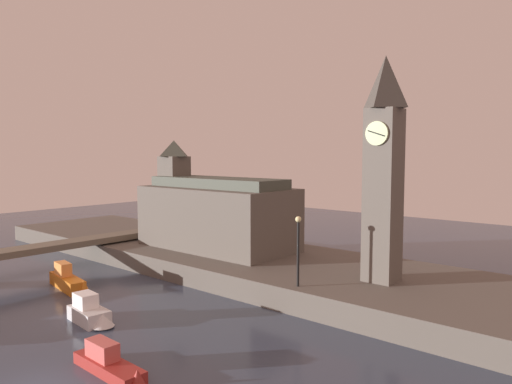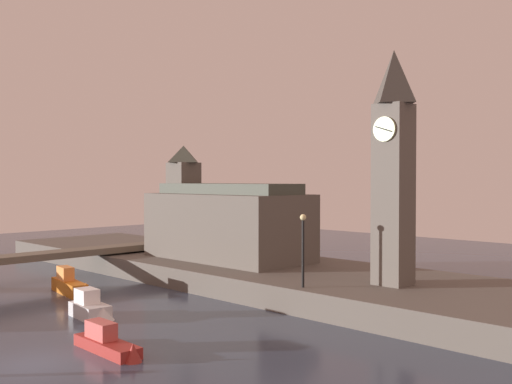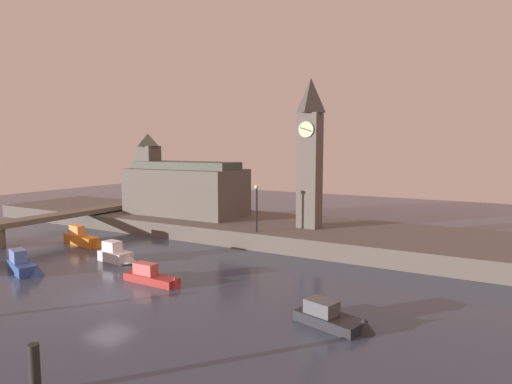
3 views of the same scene
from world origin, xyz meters
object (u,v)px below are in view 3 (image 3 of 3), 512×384
Objects in this scene: mooring_post_right at (35,370)px; boat_dinghy_red at (155,278)px; parliament_hall at (183,188)px; boat_patrol_orange at (83,239)px; boat_barge_dark at (337,319)px; boat_ferry_white at (117,254)px; boat_tour_blue at (24,265)px; clock_tower at (310,151)px; streetlamp at (257,203)px.

mooring_post_right is 12.73m from boat_dinghy_red.
mooring_post_right is (16.24, -28.58, -3.46)m from parliament_hall.
boat_patrol_orange is at bearing -100.70° from parliament_hall.
boat_barge_dark is 19.38m from boat_ferry_white.
mooring_post_right is at bearing -42.47° from boat_patrol_orange.
parliament_hall reaches higher than boat_patrol_orange.
parliament_hall is 3.21× the size of boat_tour_blue.
mooring_post_right is 0.38× the size of boat_patrol_orange.
clock_tower is 7.03m from streetlamp.
boat_barge_dark is at bearing -63.46° from clock_tower.
clock_tower reaches higher than mooring_post_right.
boat_patrol_orange is 7.48m from boat_ferry_white.
boat_tour_blue reaches higher than boat_ferry_white.
boat_tour_blue is (-14.80, 8.93, -0.39)m from mooring_post_right.
boat_tour_blue is (-14.07, -18.92, -8.02)m from clock_tower.
clock_tower is at bearing -2.69° from parliament_hall.
mooring_post_right reaches higher than boat_patrol_orange.
boat_ferry_white is (-19.08, 3.41, 0.16)m from boat_barge_dark.
clock_tower is at bearing 53.90° from streetlamp.
streetlamp is 2.18× the size of mooring_post_right.
boat_dinghy_red is (-4.24, -16.14, -8.18)m from clock_tower.
boat_barge_dark is 0.90× the size of boat_patrol_orange.
parliament_hall is at bearing 94.20° from boat_tour_blue.
boat_tour_blue is at bearing -85.80° from parliament_hall.
clock_tower is 24.91m from boat_tour_blue.
boat_ferry_white is (-10.67, -13.43, -8.02)m from clock_tower.
streetlamp is 0.83× the size of boat_patrol_orange.
boat_patrol_orange is at bearing 159.01° from boat_dinghy_red.
boat_barge_dark is (22.48, 2.09, -0.16)m from boat_tour_blue.
streetlamp reaches higher than boat_patrol_orange.
mooring_post_right is at bearing -51.69° from boat_ferry_white.
boat_tour_blue is 0.82× the size of boat_patrol_orange.
mooring_post_right is (0.72, -27.85, -7.63)m from clock_tower.
boat_dinghy_red is 1.33× the size of boat_ferry_white.
clock_tower is 16.08m from parliament_hall.
boat_dinghy_red is 0.92× the size of boat_patrol_orange.
boat_patrol_orange is (-17.73, -10.96, -7.99)m from clock_tower.
boat_dinghy_red is at bearing 15.83° from boat_tour_blue.
boat_barge_dark is (8.41, -16.84, -8.18)m from clock_tower.
boat_tour_blue is at bearing -164.17° from boat_dinghy_red.
mooring_post_right is 0.43× the size of boat_barge_dark.
boat_barge_dark is 1.29× the size of boat_ferry_white.
parliament_hall reaches higher than boat_dinghy_red.
mooring_post_right is 0.55× the size of boat_ferry_white.
streetlamp is 0.91× the size of boat_dinghy_red.
boat_patrol_orange is (-2.21, -11.69, -3.82)m from parliament_hall.
boat_tour_blue is at bearing 148.90° from mooring_post_right.
boat_tour_blue is at bearing -126.80° from streetlamp.
boat_dinghy_red is (-4.96, 11.71, -0.55)m from mooring_post_right.
mooring_post_right reaches higher than boat_dinghy_red.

